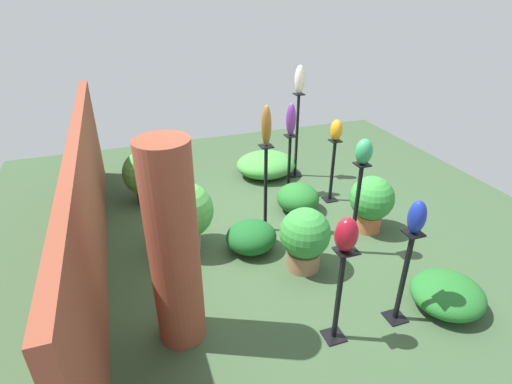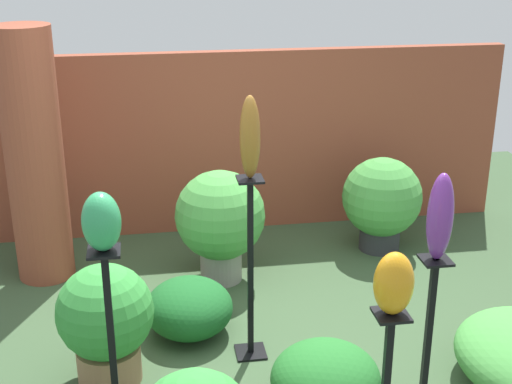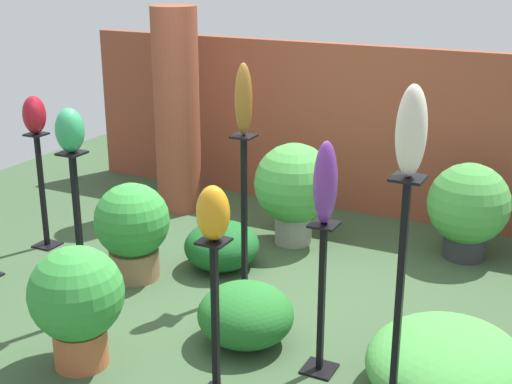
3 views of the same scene
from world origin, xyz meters
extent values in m
plane|color=#385133|center=(0.00, 0.00, 0.00)|extent=(8.00, 8.00, 0.00)
cube|color=brown|center=(0.00, 2.23, 0.83)|extent=(5.60, 0.12, 1.66)
cylinder|color=brown|center=(-1.36, 1.47, 1.01)|extent=(0.45, 0.45, 2.01)
cube|color=black|center=(0.12, 0.08, 0.01)|extent=(0.20, 0.20, 0.01)
cube|color=black|center=(0.12, 0.08, 0.62)|extent=(0.04, 0.04, 1.25)
cube|color=black|center=(0.12, 0.08, 1.24)|extent=(0.16, 0.16, 0.02)
cube|color=black|center=(1.60, -1.04, 0.01)|extent=(0.20, 0.20, 0.01)
cube|color=black|center=(1.60, -1.04, 0.73)|extent=(0.04, 0.04, 1.46)
cube|color=black|center=(1.60, -1.04, 1.45)|extent=(0.16, 0.16, 0.02)
cube|color=black|center=(-0.73, -0.78, 0.01)|extent=(0.20, 0.20, 0.01)
cube|color=black|center=(-0.73, -0.78, 0.61)|extent=(0.04, 0.04, 1.23)
cube|color=black|center=(-0.73, -0.78, 1.22)|extent=(0.16, 0.16, 0.02)
cube|color=black|center=(-1.87, -0.61, 0.01)|extent=(0.20, 0.20, 0.01)
cube|color=black|center=(-1.87, -0.61, 0.52)|extent=(0.04, 0.04, 1.05)
cube|color=black|center=(-1.87, -0.61, 1.04)|extent=(0.16, 0.16, 0.02)
cube|color=black|center=(0.59, -1.19, 0.01)|extent=(0.20, 0.20, 0.01)
cube|color=black|center=(0.59, -1.19, 0.50)|extent=(0.04, 0.04, 1.00)
cube|color=black|center=(0.59, -1.19, 0.99)|extent=(0.16, 0.16, 0.01)
cube|color=black|center=(1.03, -0.66, 0.01)|extent=(0.20, 0.20, 0.01)
cube|color=black|center=(1.03, -0.66, 0.49)|extent=(0.04, 0.04, 0.99)
cube|color=black|center=(1.03, -0.66, 0.98)|extent=(0.16, 0.16, 0.01)
cube|color=black|center=(-1.89, 0.10, 0.01)|extent=(0.20, 0.20, 0.01)
cube|color=black|center=(-1.89, 0.10, 0.52)|extent=(0.04, 0.04, 1.03)
cube|color=black|center=(-1.89, 0.10, 1.02)|extent=(0.16, 0.16, 0.02)
ellipsoid|color=brown|center=(0.12, 0.08, 1.51)|extent=(0.12, 0.12, 0.52)
ellipsoid|color=beige|center=(1.60, -1.04, 1.69)|extent=(0.15, 0.16, 0.45)
ellipsoid|color=#2D9356|center=(-0.73, -0.78, 1.38)|extent=(0.19, 0.20, 0.30)
ellipsoid|color=#192D9E|center=(-1.87, -0.61, 1.21)|extent=(0.16, 0.16, 0.33)
ellipsoid|color=orange|center=(0.59, -1.19, 1.15)|extent=(0.19, 0.18, 0.31)
ellipsoid|color=#6B2D8C|center=(1.03, -0.66, 1.24)|extent=(0.14, 0.15, 0.50)
ellipsoid|color=maroon|center=(-1.89, 0.10, 1.19)|extent=(0.19, 0.20, 0.32)
cylinder|color=gray|center=(0.04, 1.17, 0.13)|extent=(0.33, 0.33, 0.26)
sphere|color=#479942|center=(0.04, 1.17, 0.56)|extent=(0.71, 0.71, 0.71)
cylinder|color=#936B4C|center=(-0.80, -0.07, 0.12)|extent=(0.40, 0.40, 0.23)
sphere|color=#338C38|center=(-0.80, -0.07, 0.49)|extent=(0.60, 0.60, 0.60)
cylinder|color=#2D2D33|center=(1.49, 1.52, 0.10)|extent=(0.35, 0.35, 0.19)
sphere|color=#479942|center=(1.49, 1.52, 0.49)|extent=(0.69, 0.69, 0.69)
cylinder|color=#B25B38|center=(-0.35, -1.27, 0.12)|extent=(0.34, 0.34, 0.25)
sphere|color=#338C38|center=(-0.35, -1.27, 0.50)|extent=(0.59, 0.59, 0.59)
ellipsoid|color=#479942|center=(1.78, -0.55, 0.20)|extent=(0.94, 1.05, 0.40)
ellipsoid|color=#236B28|center=(0.46, -0.57, 0.21)|extent=(0.65, 0.63, 0.41)
ellipsoid|color=#195923|center=(-0.27, 0.40, 0.19)|extent=(0.61, 0.64, 0.39)
ellipsoid|color=#236B28|center=(-1.90, -1.21, 0.17)|extent=(0.74, 0.76, 0.34)
camera|label=1|loc=(-4.26, 1.72, 3.06)|focal=28.00mm
camera|label=2|loc=(-0.50, -3.96, 2.71)|focal=50.00mm
camera|label=3|loc=(2.41, -4.30, 2.49)|focal=50.00mm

